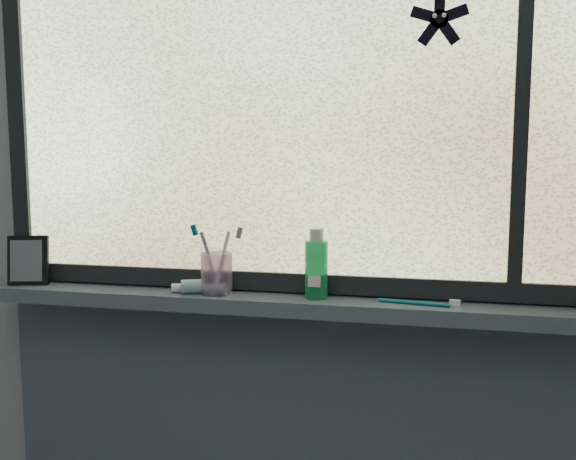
# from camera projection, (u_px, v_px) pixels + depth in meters

# --- Properties ---
(wall_back) EXTENTS (3.00, 0.01, 2.50)m
(wall_back) POSITION_uv_depth(u_px,v_px,m) (283.00, 207.00, 1.74)
(wall_back) COLOR #9EA3A8
(wall_back) RESTS_ON ground
(windowsill) EXTENTS (1.62, 0.14, 0.04)m
(windowsill) POSITION_uv_depth(u_px,v_px,m) (276.00, 304.00, 1.69)
(windowsill) COLOR #495562
(windowsill) RESTS_ON wall_back
(window_pane) EXTENTS (1.50, 0.01, 1.00)m
(window_pane) POSITION_uv_depth(u_px,v_px,m) (281.00, 101.00, 1.68)
(window_pane) COLOR silver
(window_pane) RESTS_ON wall_back
(frame_bottom) EXTENTS (1.60, 0.03, 0.05)m
(frame_bottom) POSITION_uv_depth(u_px,v_px,m) (281.00, 281.00, 1.74)
(frame_bottom) COLOR black
(frame_bottom) RESTS_ON windowsill
(frame_left) EXTENTS (0.05, 0.03, 1.10)m
(frame_left) POSITION_uv_depth(u_px,v_px,m) (18.00, 106.00, 1.84)
(frame_left) COLOR black
(frame_left) RESTS_ON wall_back
(frame_mullion) EXTENTS (0.03, 0.03, 1.00)m
(frame_mullion) POSITION_uv_depth(u_px,v_px,m) (522.00, 97.00, 1.55)
(frame_mullion) COLOR black
(frame_mullion) RESTS_ON wall_back
(starfish_sticker) EXTENTS (0.15, 0.02, 0.15)m
(starfish_sticker) POSITION_uv_depth(u_px,v_px,m) (439.00, 19.00, 1.56)
(starfish_sticker) COLOR black
(starfish_sticker) RESTS_ON window_pane
(vanity_mirror) EXTENTS (0.12, 0.09, 0.14)m
(vanity_mirror) POSITION_uv_depth(u_px,v_px,m) (28.00, 260.00, 1.84)
(vanity_mirror) COLOR black
(vanity_mirror) RESTS_ON windowsill
(toothpaste_tube) EXTENTS (0.22, 0.10, 0.04)m
(toothpaste_tube) POSITION_uv_depth(u_px,v_px,m) (202.00, 287.00, 1.72)
(toothpaste_tube) COLOR silver
(toothpaste_tube) RESTS_ON windowsill
(toothbrush_cup) EXTENTS (0.10, 0.10, 0.11)m
(toothbrush_cup) POSITION_uv_depth(u_px,v_px,m) (217.00, 273.00, 1.72)
(toothbrush_cup) COLOR #AB8BB8
(toothbrush_cup) RESTS_ON windowsill
(toothbrush_lying) EXTENTS (0.22, 0.05, 0.01)m
(toothbrush_lying) POSITION_uv_depth(u_px,v_px,m) (414.00, 302.00, 1.60)
(toothbrush_lying) COLOR #0D6477
(toothbrush_lying) RESTS_ON windowsill
(mouthwash_bottle) EXTENTS (0.07, 0.07, 0.15)m
(mouthwash_bottle) POSITION_uv_depth(u_px,v_px,m) (316.00, 264.00, 1.66)
(mouthwash_bottle) COLOR #21AC59
(mouthwash_bottle) RESTS_ON windowsill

